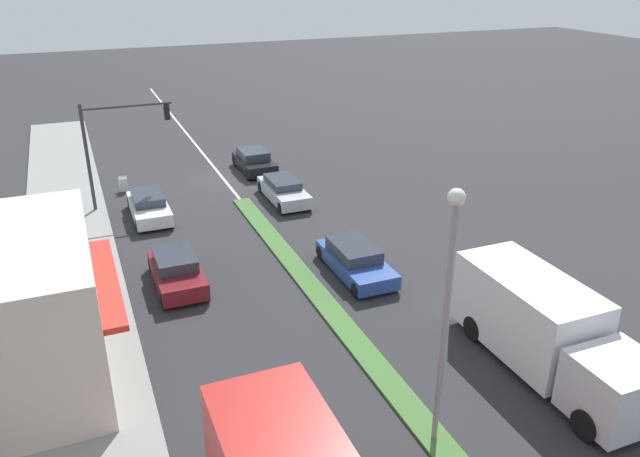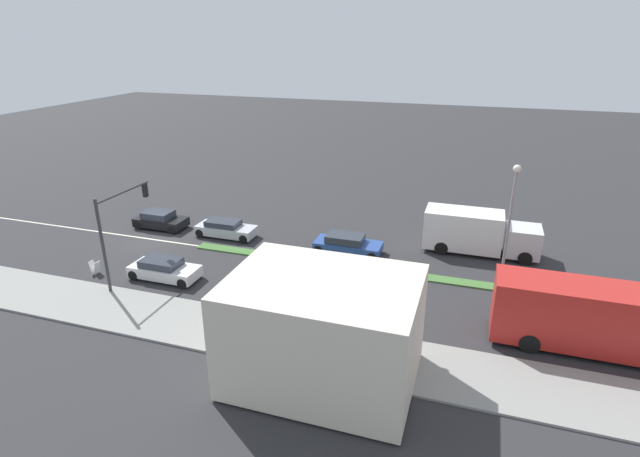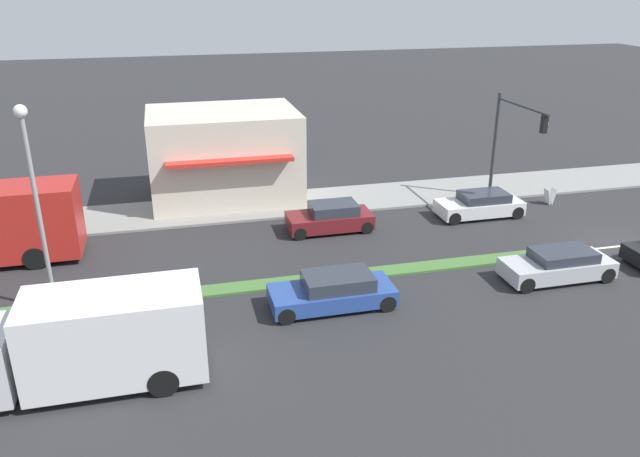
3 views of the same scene
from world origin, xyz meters
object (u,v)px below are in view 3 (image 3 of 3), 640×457
sedan_silver (558,265)px  van_white (480,205)px  warning_aframe_sign (550,196)px  sedan_maroon (330,218)px  street_lamp (34,185)px  pedestrian (292,181)px  traffic_signal_main (510,133)px  coupe_blue (333,291)px  delivery_truck (83,341)px

sedan_silver → van_white: bearing=-2.6°
warning_aframe_sign → sedan_maroon: sedan_maroon is taller
street_lamp → van_white: bearing=-75.6°
pedestrian → warning_aframe_sign: size_ratio=1.95×
street_lamp → sedan_maroon: street_lamp is taller
traffic_signal_main → pedestrian: bearing=70.1°
warning_aframe_sign → sedan_silver: 9.35m
sedan_maroon → sedan_silver: (-7.20, -7.47, -0.04)m
pedestrian → coupe_blue: bearing=175.5°
traffic_signal_main → delivery_truck: 22.83m
traffic_signal_main → sedan_maroon: size_ratio=1.40×
sedan_maroon → coupe_blue: 7.42m
van_white → pedestrian: bearing=60.2°
sedan_maroon → coupe_blue: bearing=166.0°
street_lamp → sedan_silver: (-2.20, -19.14, -4.17)m
street_lamp → delivery_truck: bearing=-162.1°
sedan_maroon → van_white: bearing=-90.0°
sedan_maroon → van_white: sedan_maroon is taller
traffic_signal_main → street_lamp: bearing=106.0°
street_lamp → coupe_blue: street_lamp is taller
pedestrian → street_lamp: bearing=132.5°
street_lamp → delivery_truck: 6.21m
coupe_blue → traffic_signal_main: bearing=-54.1°
van_white → coupe_blue: (-7.20, 9.60, -0.00)m
traffic_signal_main → warning_aframe_sign: 4.33m
warning_aframe_sign → sedan_maroon: bearing=93.8°
pedestrian → van_white: bearing=-119.8°
pedestrian → van_white: (-4.95, -8.64, -0.36)m
sedan_maroon → delivery_truck: bearing=134.8°
traffic_signal_main → street_lamp: (-6.12, 21.40, 0.88)m
street_lamp → coupe_blue: (-2.20, -9.88, -4.16)m
traffic_signal_main → sedan_silver: bearing=164.8°
warning_aframe_sign → sedan_silver: (-8.01, 4.82, 0.18)m
warning_aframe_sign → coupe_blue: size_ratio=0.18×
coupe_blue → van_white: bearing=-53.1°
sedan_maroon → street_lamp: bearing=113.2°
pedestrian → coupe_blue: pedestrian is taller
delivery_truck → van_white: size_ratio=1.76×
street_lamp → coupe_blue: bearing=-102.6°
traffic_signal_main → warning_aframe_sign: traffic_signal_main is taller
sedan_silver → traffic_signal_main: bearing=-15.2°
sedan_maroon → van_white: size_ratio=0.94×
van_white → coupe_blue: bearing=126.9°
coupe_blue → street_lamp: bearing=77.4°
traffic_signal_main → delivery_truck: (-11.12, 19.79, -2.43)m
sedan_silver → street_lamp: bearing=83.4°
delivery_truck → traffic_signal_main: bearing=-60.7°
warning_aframe_sign → sedan_silver: sedan_silver is taller
van_white → coupe_blue: size_ratio=0.94×
sedan_maroon → traffic_signal_main: bearing=-83.4°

